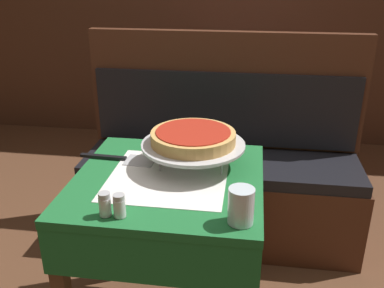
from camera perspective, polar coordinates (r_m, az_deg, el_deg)
The scene contains 10 objects.
dining_table_front at distance 1.63m, azimuth -3.12°, elevation -8.18°, with size 0.69×0.69×0.74m.
dining_table_rear at distance 3.18m, azimuth 6.17°, elevation 7.73°, with size 0.79×0.79×0.75m.
booth_bench at distance 2.41m, azimuth 3.81°, elevation -4.86°, with size 1.50×0.46×1.14m.
pizza_pan_stand at distance 1.62m, azimuth 0.15°, elevation -0.21°, with size 0.40×0.40×0.09m.
deep_dish_pizza at distance 1.61m, azimuth 0.15°, elevation 0.93°, with size 0.32×0.32×0.05m.
pizza_server at distance 1.72m, azimuth -9.37°, elevation -1.95°, with size 0.31×0.10×0.01m.
water_glass_near at distance 1.29m, azimuth 6.55°, elevation -8.19°, with size 0.08×0.08×0.11m.
salt_shaker at distance 1.35m, azimuth -11.54°, elevation -7.88°, with size 0.04×0.04×0.08m.
pepper_shaker at distance 1.34m, azimuth -9.66°, elevation -8.12°, with size 0.04×0.04×0.08m.
condiment_caddy at distance 3.17m, azimuth 6.52°, elevation 10.54°, with size 0.13×0.13×0.15m.
Camera 1 is at (0.29, -1.37, 1.46)m, focal length 40.00 mm.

